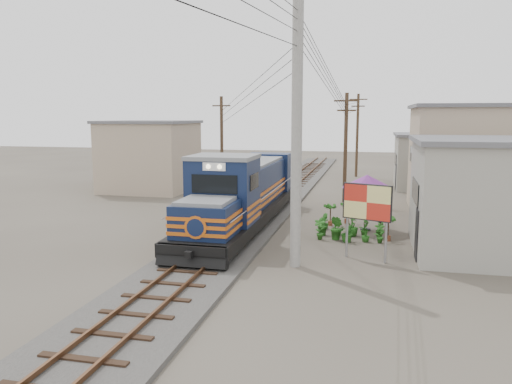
% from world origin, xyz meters
% --- Properties ---
extents(ground, '(120.00, 120.00, 0.00)m').
position_xyz_m(ground, '(0.00, 0.00, 0.00)').
color(ground, '#473F35').
rests_on(ground, ground).
extents(ballast, '(3.60, 70.00, 0.16)m').
position_xyz_m(ballast, '(0.00, 10.00, 0.08)').
color(ballast, '#595651').
rests_on(ballast, ground).
extents(track, '(1.15, 70.00, 0.12)m').
position_xyz_m(track, '(0.00, 10.00, 0.26)').
color(track, '#51331E').
rests_on(track, ground).
extents(locomotive, '(2.80, 15.22, 3.77)m').
position_xyz_m(locomotive, '(0.00, 5.35, 1.66)').
color(locomotive, black).
rests_on(locomotive, ground).
extents(utility_pole_main, '(0.40, 0.40, 10.00)m').
position_xyz_m(utility_pole_main, '(3.50, -0.50, 5.00)').
color(utility_pole_main, '#9E9B93').
rests_on(utility_pole_main, ground).
extents(wooden_pole_mid, '(1.60, 0.24, 7.00)m').
position_xyz_m(wooden_pole_mid, '(4.50, 14.00, 3.68)').
color(wooden_pole_mid, '#4C3826').
rests_on(wooden_pole_mid, ground).
extents(wooden_pole_far, '(1.60, 0.24, 7.50)m').
position_xyz_m(wooden_pole_far, '(4.80, 28.00, 3.93)').
color(wooden_pole_far, '#4C3826').
rests_on(wooden_pole_far, ground).
extents(wooden_pole_left, '(1.60, 0.24, 7.00)m').
position_xyz_m(wooden_pole_left, '(-5.00, 18.00, 3.68)').
color(wooden_pole_left, '#4C3826').
rests_on(wooden_pole_left, ground).
extents(power_lines, '(9.65, 19.00, 3.30)m').
position_xyz_m(power_lines, '(-0.14, 8.49, 7.56)').
color(power_lines, black).
rests_on(power_lines, ground).
extents(shophouse_front, '(7.35, 6.30, 4.70)m').
position_xyz_m(shophouse_front, '(11.50, 3.00, 2.36)').
color(shophouse_front, gray).
rests_on(shophouse_front, ground).
extents(shophouse_mid, '(8.40, 7.35, 6.20)m').
position_xyz_m(shophouse_mid, '(12.50, 12.00, 3.11)').
color(shophouse_mid, tan).
rests_on(shophouse_mid, ground).
extents(shophouse_back, '(6.30, 6.30, 4.20)m').
position_xyz_m(shophouse_back, '(11.00, 22.00, 2.11)').
color(shophouse_back, gray).
rests_on(shophouse_back, ground).
extents(shophouse_left, '(6.30, 6.30, 5.20)m').
position_xyz_m(shophouse_left, '(-10.00, 16.00, 2.61)').
color(shophouse_left, tan).
rests_on(shophouse_left, ground).
extents(billboard, '(1.86, 0.78, 3.00)m').
position_xyz_m(billboard, '(6.05, 0.92, 2.20)').
color(billboard, '#99999E').
rests_on(billboard, ground).
extents(market_umbrella, '(3.26, 3.26, 2.76)m').
position_xyz_m(market_umbrella, '(5.99, 6.10, 2.43)').
color(market_umbrella, black).
rests_on(market_umbrella, ground).
extents(vendor, '(0.77, 0.63, 1.84)m').
position_xyz_m(vendor, '(6.81, 6.59, 0.92)').
color(vendor, black).
rests_on(vendor, ground).
extents(plant_nursery, '(3.24, 3.10, 1.13)m').
position_xyz_m(plant_nursery, '(5.06, 4.32, 0.46)').
color(plant_nursery, '#23601B').
rests_on(plant_nursery, ground).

